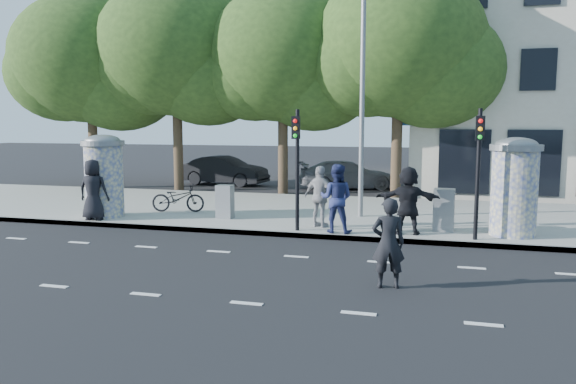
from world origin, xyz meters
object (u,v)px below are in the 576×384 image
(traffic_pole_near, at_px, (297,157))
(ped_a, at_px, (93,190))
(ad_column_right, at_px, (514,184))
(street_lamp, at_px, (362,71))
(traffic_pole_far, at_px, (478,160))
(ad_column_left, at_px, (104,174))
(bicycle, at_px, (178,198))
(car_right, at_px, (347,175))
(ped_e, at_px, (320,197))
(car_mid, at_px, (225,171))
(cabinet_left, at_px, (225,202))
(cabinet_right, at_px, (444,210))
(man_road, at_px, (388,243))
(ped_c, at_px, (336,198))
(ped_f, at_px, (408,200))

(traffic_pole_near, relative_size, ped_a, 1.79)
(ad_column_right, relative_size, street_lamp, 0.33)
(street_lamp, bearing_deg, traffic_pole_far, -39.88)
(ad_column_left, bearing_deg, bicycle, 38.15)
(traffic_pole_near, xyz_separation_m, car_right, (-0.41, 11.44, -1.56))
(ped_e, relative_size, car_mid, 0.41)
(car_right, bearing_deg, traffic_pole_far, -177.62)
(cabinet_left, xyz_separation_m, car_right, (2.31, 10.03, -0.01))
(ped_e, xyz_separation_m, bicycle, (-5.25, 1.45, -0.43))
(street_lamp, height_order, ped_e, street_lamp)
(cabinet_right, bearing_deg, man_road, -97.34)
(ped_c, height_order, ped_e, ped_c)
(traffic_pole_near, xyz_separation_m, bicycle, (-4.73, 2.18, -1.61))
(ad_column_right, relative_size, cabinet_left, 2.49)
(traffic_pole_far, distance_m, ped_a, 11.43)
(bicycle, bearing_deg, man_road, -142.04)
(ad_column_right, distance_m, street_lamp, 5.81)
(bicycle, relative_size, car_right, 0.39)
(street_lamp, relative_size, bicycle, 4.45)
(traffic_pole_far, relative_size, bicycle, 1.89)
(car_right, bearing_deg, ad_column_right, -171.58)
(ad_column_right, distance_m, ped_e, 5.30)
(traffic_pole_far, relative_size, car_right, 0.74)
(traffic_pole_near, relative_size, cabinet_left, 3.20)
(street_lamp, height_order, cabinet_right, street_lamp)
(cabinet_left, xyz_separation_m, car_mid, (-4.00, 10.11, 0.05))
(ad_column_left, xyz_separation_m, ped_e, (7.12, 0.02, -0.49))
(ad_column_right, relative_size, man_road, 1.50)
(traffic_pole_near, xyz_separation_m, cabinet_left, (-2.72, 1.41, -1.55))
(bicycle, xyz_separation_m, cabinet_right, (8.73, -1.08, 0.12))
(ad_column_left, xyz_separation_m, man_road, (9.53, -5.06, -0.65))
(ped_e, distance_m, car_mid, 13.00)
(street_lamp, distance_m, bicycle, 7.45)
(ped_a, height_order, bicycle, ped_a)
(traffic_pole_far, bearing_deg, bicycle, 167.14)
(ped_a, distance_m, cabinet_left, 4.10)
(traffic_pole_far, height_order, man_road, traffic_pole_far)
(ad_column_left, xyz_separation_m, bicycle, (1.87, 1.47, -0.92))
(ped_f, bearing_deg, street_lamp, -62.42)
(car_mid, bearing_deg, street_lamp, -130.22)
(traffic_pole_near, bearing_deg, man_road, -56.04)
(man_road, xyz_separation_m, cabinet_right, (1.07, 5.45, -0.14))
(ad_column_left, relative_size, cabinet_left, 2.49)
(ped_f, bearing_deg, cabinet_right, -146.87)
(man_road, height_order, cabinet_right, man_road)
(ad_column_left, relative_size, traffic_pole_far, 0.78)
(ped_c, distance_m, ped_f, 1.95)
(ped_c, xyz_separation_m, ped_e, (-0.59, 0.67, -0.06))
(ped_c, xyz_separation_m, bicycle, (-5.84, 2.12, -0.48))
(traffic_pole_far, xyz_separation_m, cabinet_right, (-0.80, 1.10, -1.49))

